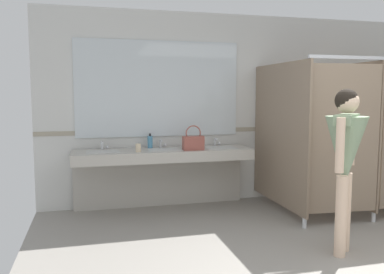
{
  "coord_description": "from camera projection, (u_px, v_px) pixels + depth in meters",
  "views": [
    {
      "loc": [
        -2.36,
        -2.5,
        1.57
      ],
      "look_at": [
        -1.31,
        1.58,
        1.12
      ],
      "focal_mm": 37.43,
      "sensor_mm": 36.0,
      "label": 1
    }
  ],
  "objects": [
    {
      "name": "wall_back_tile_band",
      "position": [
        251.0,
        129.0,
        5.99
      ],
      "size": [
        6.15,
        0.01,
        0.06
      ],
      "primitive_type": "cube",
      "color": "#9E937F",
      "rests_on": "wall_back"
    },
    {
      "name": "wall_back",
      "position": [
        250.0,
        108.0,
        6.02
      ],
      "size": [
        6.15,
        0.12,
        2.72
      ],
      "primitive_type": "cube",
      "color": "silver",
      "rests_on": "ground_plane"
    },
    {
      "name": "handbag",
      "position": [
        193.0,
        142.0,
        5.3
      ],
      "size": [
        0.28,
        0.13,
        0.33
      ],
      "color": "#934C42",
      "rests_on": "vanity_counter"
    },
    {
      "name": "soap_dispenser",
      "position": [
        150.0,
        142.0,
        5.49
      ],
      "size": [
        0.07,
        0.07,
        0.2
      ],
      "color": "teal",
      "rests_on": "vanity_counter"
    },
    {
      "name": "mirror_panel",
      "position": [
        159.0,
        89.0,
        5.57
      ],
      "size": [
        2.28,
        0.02,
        1.32
      ],
      "primitive_type": "cube",
      "color": "silver",
      "rests_on": "wall_back"
    },
    {
      "name": "person_standing",
      "position": [
        346.0,
        151.0,
        3.86
      ],
      "size": [
        0.57,
        0.57,
        1.62
      ],
      "color": "beige",
      "rests_on": "ground_plane"
    },
    {
      "name": "paper_cup",
      "position": [
        138.0,
        148.0,
        5.14
      ],
      "size": [
        0.07,
        0.07,
        0.1
      ],
      "primitive_type": "cylinder",
      "color": "beige",
      "rests_on": "vanity_counter"
    },
    {
      "name": "bathroom_stalls",
      "position": [
        352.0,
        133.0,
        5.31
      ],
      "size": [
        1.96,
        1.53,
        2.01
      ],
      "color": "#84705B",
      "rests_on": "ground_plane"
    },
    {
      "name": "vanity_counter",
      "position": [
        162.0,
        164.0,
        5.47
      ],
      "size": [
        2.38,
        0.6,
        0.95
      ],
      "color": "#B2ADA3",
      "rests_on": "ground_plane"
    }
  ]
}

